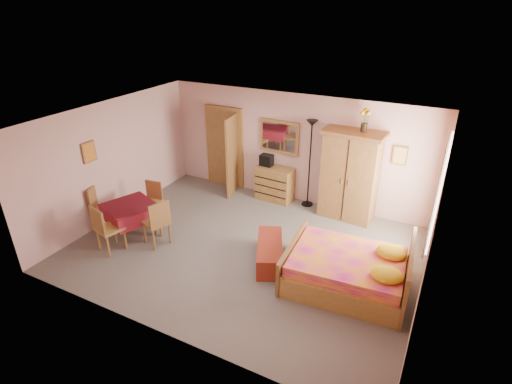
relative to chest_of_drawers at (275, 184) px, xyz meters
The scene contains 23 objects.
floor 2.32m from the chest_of_drawers, 80.28° to the right, with size 6.50×6.50×0.00m, color slate.
ceiling 3.15m from the chest_of_drawers, 80.28° to the right, with size 6.50×6.50×0.00m, color brown.
wall_back 1.00m from the chest_of_drawers, 33.58° to the left, with size 6.50×0.10×2.60m, color #D4A199.
wall_front 4.84m from the chest_of_drawers, 85.37° to the right, with size 6.50×0.10×2.60m, color #D4A199.
wall_left 3.75m from the chest_of_drawers, 141.93° to the right, with size 0.10×5.00×2.60m, color #D4A199.
wall_right 4.36m from the chest_of_drawers, 31.70° to the right, with size 0.10×5.00×2.60m, color #D4A199.
doorway 1.65m from the chest_of_drawers, behind, with size 1.06×0.12×2.15m, color #9E6B35.
window 3.88m from the chest_of_drawers, 16.21° to the right, with size 0.08×1.40×1.95m, color white.
picture_left 4.22m from the chest_of_drawers, 134.91° to the right, with size 0.04×0.32×0.42m, color orange.
picture_back 2.97m from the chest_of_drawers, ahead, with size 0.30×0.04×0.40m, color #D8BF59.
chest_of_drawers is the anchor object (origin of this frame).
wall_mirror 1.15m from the chest_of_drawers, 90.00° to the left, with size 1.00×0.05×0.79m, color silver.
stereo 0.61m from the chest_of_drawers, 169.99° to the left, with size 0.30×0.22×0.28m, color black.
floor_lamp 1.04m from the chest_of_drawers, ahead, with size 0.27×0.27×2.09m, color black.
wardrobe 1.90m from the chest_of_drawers, ahead, with size 1.29×0.66×2.02m, color olive.
sunflower_vase 2.70m from the chest_of_drawers, ahead, with size 0.19×0.19×0.49m, color yellow.
bed 3.43m from the chest_of_drawers, 44.30° to the right, with size 2.04×1.60×0.94m, color #C91387.
bench 2.61m from the chest_of_drawers, 67.30° to the right, with size 0.45×1.23×0.41m, color maroon.
dining_table 3.44m from the chest_of_drawers, 125.03° to the right, with size 0.93×0.93×0.68m, color maroon.
chair_south 3.95m from the chest_of_drawers, 119.21° to the right, with size 0.45×0.45×0.99m, color #A67A38.
chair_north 2.95m from the chest_of_drawers, 133.08° to the right, with size 0.40×0.40×0.87m, color #AF7F3B.
chair_west 3.91m from the chest_of_drawers, 132.86° to the right, with size 0.44×0.44×0.97m, color #9E6C35.
chair_east 3.13m from the chest_of_drawers, 114.39° to the right, with size 0.45×0.45×0.99m, color #996533.
Camera 1 is at (3.22, -5.81, 4.50)m, focal length 28.00 mm.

